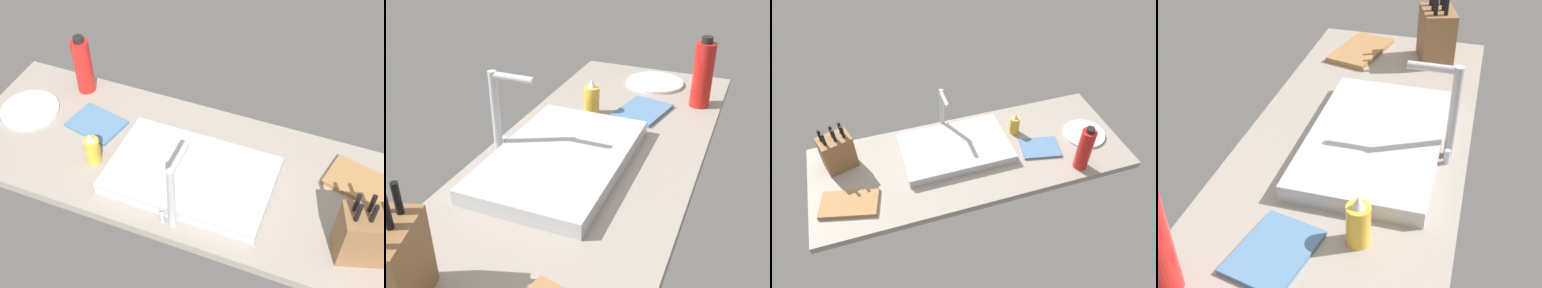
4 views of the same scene
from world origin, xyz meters
TOP-DOWN VIEW (x-y plane):
  - countertop_slab at (0.00, 0.00)cm, footprint 161.64×61.31cm
  - sink_basin at (-6.56, 5.96)cm, footprint 55.18×34.64cm
  - faucet at (-7.76, 23.83)cm, footprint 5.50×13.60cm
  - knife_block at (-63.95, 13.95)cm, footprint 17.46×14.79cm
  - cutting_board at (-62.60, -12.54)cm, footprint 28.65×20.22cm
  - soap_bottle at (28.46, 10.25)cm, footprint 5.37×5.37cm
  - dish_towel at (36.46, -5.85)cm, footprint 22.16×18.29cm

SIDE VIEW (x-z plane):
  - countertop_slab at x=0.00cm, z-range 0.00..3.50cm
  - dish_towel at x=36.46cm, z-range 3.50..4.70cm
  - cutting_board at x=-62.60cm, z-range 3.50..5.30cm
  - sink_basin at x=-6.56cm, z-range 3.50..8.00cm
  - soap_bottle at x=28.46cm, z-range 2.60..15.39cm
  - knife_block at x=-63.95cm, z-range 0.56..25.38cm
  - faucet at x=-7.76cm, z-range 5.80..31.77cm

